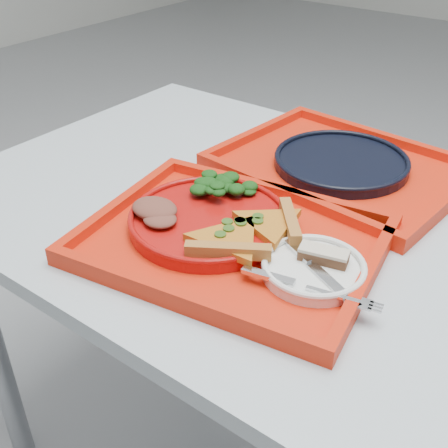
{
  "coord_description": "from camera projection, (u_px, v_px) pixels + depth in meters",
  "views": [
    {
      "loc": [
        0.23,
        -0.73,
        1.26
      ],
      "look_at": [
        -0.22,
        -0.13,
        0.78
      ],
      "focal_mm": 45.0,
      "sensor_mm": 36.0,
      "label": 1
    }
  ],
  "objects": [
    {
      "name": "table",
      "position": [
        379.0,
        287.0,
        0.93
      ],
      "size": [
        1.6,
        0.8,
        0.75
      ],
      "color": "#ABB7C0",
      "rests_on": "ground"
    },
    {
      "name": "tray_main",
      "position": [
        232.0,
        243.0,
        0.89
      ],
      "size": [
        0.5,
        0.42,
        0.01
      ],
      "primitive_type": "cube",
      "rotation": [
        0.0,
        0.0,
        0.15
      ],
      "color": "red",
      "rests_on": "table"
    },
    {
      "name": "tray_far",
      "position": [
        340.0,
        170.0,
        1.11
      ],
      "size": [
        0.48,
        0.39,
        0.01
      ],
      "primitive_type": "cube",
      "rotation": [
        0.0,
        0.0,
        -0.09
      ],
      "color": "red",
      "rests_on": "table"
    },
    {
      "name": "dinner_plate",
      "position": [
        209.0,
        222.0,
        0.92
      ],
      "size": [
        0.26,
        0.26,
        0.02
      ],
      "primitive_type": "cylinder",
      "color": "#A70E0B",
      "rests_on": "tray_main"
    },
    {
      "name": "side_plate",
      "position": [
        313.0,
        270.0,
        0.81
      ],
      "size": [
        0.15,
        0.15,
        0.01
      ],
      "primitive_type": "cylinder",
      "color": "white",
      "rests_on": "tray_main"
    },
    {
      "name": "navy_plate",
      "position": [
        341.0,
        163.0,
        1.1
      ],
      "size": [
        0.26,
        0.26,
        0.02
      ],
      "primitive_type": "cylinder",
      "color": "black",
      "rests_on": "tray_far"
    },
    {
      "name": "pizza_slice_a",
      "position": [
        230.0,
        237.0,
        0.84
      ],
      "size": [
        0.18,
        0.19,
        0.02
      ],
      "primitive_type": null,
      "rotation": [
        0.0,
        0.0,
        2.13
      ],
      "color": "#C48D20",
      "rests_on": "dinner_plate"
    },
    {
      "name": "pizza_slice_b",
      "position": [
        269.0,
        222.0,
        0.88
      ],
      "size": [
        0.17,
        0.17,
        0.02
      ],
      "primitive_type": null,
      "rotation": [
        0.0,
        0.0,
        3.84
      ],
      "color": "#C48D20",
      "rests_on": "dinner_plate"
    },
    {
      "name": "salad_heap",
      "position": [
        223.0,
        183.0,
        0.96
      ],
      "size": [
        0.09,
        0.08,
        0.05
      ],
      "primitive_type": "ellipsoid",
      "color": "black",
      "rests_on": "dinner_plate"
    },
    {
      "name": "meat_portion",
      "position": [
        155.0,
        208.0,
        0.91
      ],
      "size": [
        0.08,
        0.06,
        0.02
      ],
      "primitive_type": "ellipsoid",
      "color": "brown",
      "rests_on": "dinner_plate"
    },
    {
      "name": "dessert_bar",
      "position": [
        324.0,
        255.0,
        0.81
      ],
      "size": [
        0.08,
        0.05,
        0.02
      ],
      "rotation": [
        0.0,
        0.0,
        0.25
      ],
      "color": "#462517",
      "rests_on": "side_plate"
    },
    {
      "name": "knife",
      "position": [
        316.0,
        268.0,
        0.8
      ],
      "size": [
        0.17,
        0.1,
        0.01
      ],
      "primitive_type": "cube",
      "rotation": [
        0.0,
        0.0,
        -0.46
      ],
      "color": "silver",
      "rests_on": "side_plate"
    },
    {
      "name": "fork",
      "position": [
        305.0,
        286.0,
        0.76
      ],
      "size": [
        0.19,
        0.06,
        0.01
      ],
      "primitive_type": "cube",
      "rotation": [
        0.0,
        0.0,
        0.2
      ],
      "color": "silver",
      "rests_on": "side_plate"
    }
  ]
}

